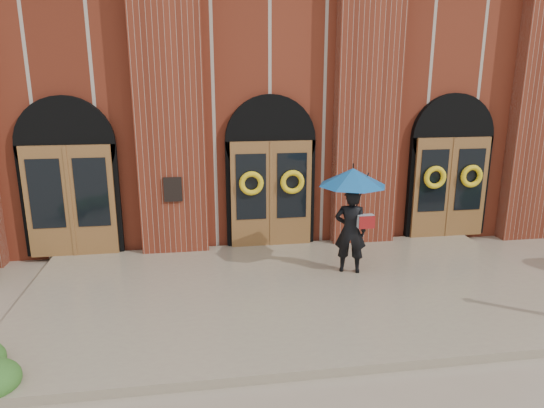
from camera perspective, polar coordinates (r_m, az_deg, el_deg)
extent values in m
plane|color=gray|center=(9.33, 2.48, -11.16)|extent=(90.00, 90.00, 0.00)
cube|color=gray|center=(9.43, 2.30, -10.35)|extent=(10.00, 5.30, 0.15)
cube|color=maroon|center=(17.22, -3.29, 12.84)|extent=(16.00, 12.00, 7.00)
cube|color=black|center=(10.98, -11.59, 1.70)|extent=(0.40, 0.05, 0.55)
cube|color=maroon|center=(10.98, -12.03, 11.44)|extent=(1.50, 0.45, 7.00)
cube|color=maroon|center=(11.65, 11.14, 11.66)|extent=(1.50, 0.45, 7.00)
cube|color=maroon|center=(13.83, 29.29, 10.54)|extent=(1.50, 0.45, 7.00)
cube|color=brown|center=(11.61, -22.62, 0.28)|extent=(1.90, 0.10, 2.50)
cylinder|color=black|center=(11.52, -23.08, 6.48)|extent=(2.10, 0.22, 2.10)
cube|color=brown|center=(11.38, -0.09, 1.17)|extent=(1.90, 0.10, 2.50)
cylinder|color=black|center=(11.29, -0.20, 7.51)|extent=(2.10, 0.22, 2.10)
cube|color=brown|center=(12.84, 20.19, 1.82)|extent=(1.90, 0.10, 2.50)
cylinder|color=black|center=(12.76, 20.39, 7.44)|extent=(2.10, 0.22, 2.10)
torus|color=yellow|center=(11.14, -2.44, 2.43)|extent=(0.57, 0.13, 0.57)
torus|color=yellow|center=(11.28, 2.41, 2.59)|extent=(0.57, 0.13, 0.57)
torus|color=yellow|center=(12.45, 18.63, 2.98)|extent=(0.57, 0.13, 0.57)
torus|color=yellow|center=(12.92, 22.43, 3.04)|extent=(0.57, 0.13, 0.57)
imported|color=black|center=(10.02, 9.21, -3.13)|extent=(0.74, 0.60, 1.77)
cone|color=#135596|center=(9.74, 9.48, 3.15)|extent=(1.72, 1.72, 0.35)
cylinder|color=black|center=(9.81, 9.73, 0.41)|extent=(0.02, 0.02, 0.59)
cube|color=#B6B9BB|center=(9.90, 10.94, -1.99)|extent=(0.36, 0.26, 0.26)
cube|color=maroon|center=(9.82, 11.12, -2.15)|extent=(0.32, 0.12, 0.26)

